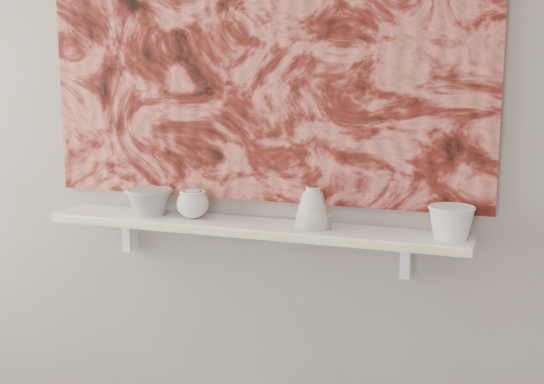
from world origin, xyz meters
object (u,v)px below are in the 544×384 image
at_px(shelf, 252,227).
at_px(bowl_grey, 150,201).
at_px(cup_cream, 193,204).
at_px(bowl_white, 451,222).
at_px(bell_vessel, 313,207).
at_px(painting, 260,31).

distance_m(shelf, bowl_grey, 0.38).
height_order(shelf, cup_cream, cup_cream).
bearing_deg(bowl_grey, cup_cream, 0.00).
relative_size(bowl_grey, bowl_white, 1.17).
distance_m(cup_cream, bell_vessel, 0.41).
height_order(bell_vessel, bowl_white, bell_vessel).
bearing_deg(painting, cup_cream, -159.16).
height_order(bowl_grey, cup_cream, cup_cream).
bearing_deg(cup_cream, painting, 20.84).
xyz_separation_m(shelf, bowl_white, (0.63, 0.00, 0.07)).
distance_m(bowl_grey, cup_cream, 0.16).
bearing_deg(bowl_grey, bell_vessel, 0.00).
height_order(painting, cup_cream, painting).
height_order(painting, bell_vessel, painting).
xyz_separation_m(shelf, painting, (0.00, 0.08, 0.62)).
xyz_separation_m(cup_cream, bowl_white, (0.84, 0.00, 0.00)).
xyz_separation_m(bowl_grey, bell_vessel, (0.57, 0.00, 0.02)).
distance_m(bowl_grey, bell_vessel, 0.57).
bearing_deg(bowl_grey, painting, 12.20).
relative_size(painting, bowl_white, 10.85).
distance_m(painting, bowl_white, 0.85).
bearing_deg(bowl_white, cup_cream, 180.00).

